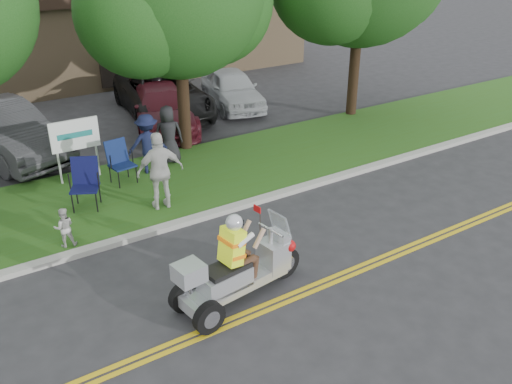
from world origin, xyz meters
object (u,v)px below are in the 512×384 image
lawn_chair_a (85,180)px  trike_scooter (237,272)px  lawn_chair_b (119,159)px  parked_car_far_right (232,89)px  parked_car_left (3,132)px  parked_car_right (162,108)px  parked_car_mid (163,94)px  spectator_adult_right (160,171)px

lawn_chair_a → trike_scooter: bearing=-50.5°
lawn_chair_b → parked_car_far_right: size_ratio=0.27×
trike_scooter → parked_car_far_right: bearing=52.6°
trike_scooter → parked_car_far_right: trike_scooter is taller
lawn_chair_b → parked_car_left: bearing=112.9°
parked_car_left → parked_car_right: (5.01, 0.05, -0.14)m
parked_car_mid → lawn_chair_b: bearing=-116.6°
parked_car_far_right → spectator_adult_right: bearing=-118.3°
trike_scooter → lawn_chair_a: size_ratio=2.29×
lawn_chair_a → parked_car_right: size_ratio=0.25×
spectator_adult_right → parked_car_left: bearing=-57.9°
spectator_adult_right → parked_car_mid: spectator_adult_right is taller
spectator_adult_right → parked_car_far_right: (5.74, 6.41, -0.34)m
lawn_chair_a → parked_car_mid: parked_car_mid is taller
parked_car_right → lawn_chair_a: bearing=-115.7°
parked_car_left → parked_car_mid: size_ratio=0.88×
trike_scooter → parked_car_mid: bearing=65.2°
parked_car_left → parked_car_right: parked_car_left is taller
parked_car_left → spectator_adult_right: bearing=-83.6°
lawn_chair_b → parked_car_far_right: parked_car_far_right is taller
lawn_chair_b → parked_car_mid: parked_car_mid is taller
spectator_adult_right → parked_car_left: size_ratio=0.38×
lawn_chair_a → parked_car_left: parked_car_left is taller
lawn_chair_a → parked_car_far_right: bearing=63.3°
lawn_chair_a → spectator_adult_right: size_ratio=0.63×
lawn_chair_a → parked_car_left: 4.62m
spectator_adult_right → parked_car_right: size_ratio=0.40×
trike_scooter → lawn_chair_a: 5.15m
trike_scooter → parked_car_left: 9.78m
parked_car_far_right → lawn_chair_b: bearing=-130.1°
parked_car_right → spectator_adult_right: bearing=-98.7°
parked_car_mid → parked_car_right: 1.32m
lawn_chair_b → spectator_adult_right: (0.30, -1.96, 0.31)m
spectator_adult_right → parked_car_right: spectator_adult_right is taller
trike_scooter → lawn_chair_b: bearing=82.7°
trike_scooter → parked_car_far_right: 12.01m
parked_car_mid → lawn_chair_a: bearing=-120.0°
parked_car_right → trike_scooter: bearing=-91.1°
trike_scooter → lawn_chair_a: (-1.14, 5.02, 0.15)m
spectator_adult_right → parked_car_right: (2.54, 5.63, -0.36)m
lawn_chair_b → trike_scooter: bearing=-98.2°
parked_car_left → parked_car_mid: 5.71m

